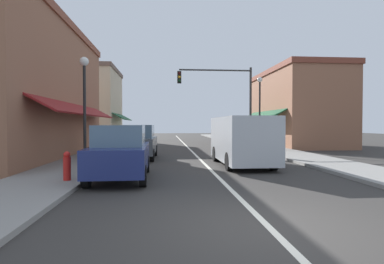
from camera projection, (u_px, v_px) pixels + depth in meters
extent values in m
plane|color=#33302D|center=(189.00, 148.00, 23.42)|extent=(80.00, 80.00, 0.00)
cube|color=gray|center=(115.00, 148.00, 22.93)|extent=(2.60, 56.00, 0.12)
cube|color=gray|center=(260.00, 147.00, 23.90)|extent=(2.60, 56.00, 0.12)
cube|color=silver|center=(189.00, 148.00, 23.42)|extent=(0.14, 52.00, 0.01)
cube|color=#8E5B42|center=(26.00, 93.00, 16.54)|extent=(4.82, 14.00, 6.92)
cube|color=brown|center=(25.00, 24.00, 16.45)|extent=(5.02, 14.20, 0.40)
cube|color=slate|center=(71.00, 132.00, 16.80)|extent=(0.08, 10.64, 1.80)
cube|color=maroon|center=(83.00, 110.00, 16.82)|extent=(1.27, 11.76, 0.73)
cube|color=slate|center=(49.00, 52.00, 13.64)|extent=(0.08, 1.10, 1.30)
cube|color=slate|center=(85.00, 75.00, 19.78)|extent=(0.08, 1.10, 1.30)
cube|color=#8E5B42|center=(297.00, 110.00, 26.16)|extent=(5.04, 10.00, 5.97)
cube|color=brown|center=(297.00, 72.00, 26.08)|extent=(5.24, 10.20, 0.40)
cube|color=slate|center=(268.00, 129.00, 25.98)|extent=(0.08, 7.60, 1.80)
cube|color=#194C2D|center=(261.00, 115.00, 25.90)|extent=(1.27, 8.40, 0.73)
cube|color=slate|center=(278.00, 92.00, 23.72)|extent=(0.08, 1.10, 1.30)
cube|color=slate|center=(260.00, 97.00, 28.10)|extent=(0.08, 1.10, 1.30)
cube|color=#BCAD8E|center=(95.00, 107.00, 32.48)|extent=(4.60, 8.00, 7.21)
cube|color=brown|center=(95.00, 71.00, 32.39)|extent=(4.80, 8.20, 0.40)
cube|color=slate|center=(117.00, 128.00, 32.73)|extent=(0.08, 6.08, 1.80)
cube|color=#194C2D|center=(122.00, 117.00, 32.76)|extent=(1.27, 6.72, 0.73)
cube|color=slate|center=(114.00, 90.00, 30.89)|extent=(0.08, 1.10, 1.30)
cube|color=slate|center=(119.00, 94.00, 34.39)|extent=(0.08, 1.10, 1.30)
cube|color=navy|center=(121.00, 158.00, 10.15)|extent=(1.80, 4.13, 0.80)
cube|color=slate|center=(120.00, 135.00, 10.04)|extent=(1.56, 2.03, 0.66)
cylinder|color=black|center=(103.00, 165.00, 11.42)|extent=(0.21, 0.62, 0.62)
cylinder|color=black|center=(147.00, 164.00, 11.59)|extent=(0.21, 0.62, 0.62)
cylinder|color=black|center=(86.00, 177.00, 8.73)|extent=(0.21, 0.62, 0.62)
cylinder|color=black|center=(143.00, 176.00, 8.90)|extent=(0.21, 0.62, 0.62)
cube|color=#4C5156|center=(139.00, 145.00, 16.24)|extent=(1.83, 4.14, 0.80)
cube|color=slate|center=(138.00, 131.00, 16.13)|extent=(1.57, 2.04, 0.66)
cylinder|color=black|center=(127.00, 151.00, 17.55)|extent=(0.22, 0.62, 0.62)
cylinder|color=black|center=(155.00, 150.00, 17.65)|extent=(0.22, 0.62, 0.62)
cylinder|color=black|center=(119.00, 155.00, 14.85)|extent=(0.22, 0.62, 0.62)
cylinder|color=black|center=(152.00, 155.00, 14.95)|extent=(0.22, 0.62, 0.62)
cube|color=#B2B7BC|center=(242.00, 139.00, 13.59)|extent=(1.98, 5.01, 1.90)
cube|color=slate|center=(230.00, 128.00, 15.96)|extent=(1.73, 0.28, 0.84)
cube|color=black|center=(229.00, 150.00, 16.17)|extent=(1.86, 0.21, 0.24)
cylinder|color=black|center=(216.00, 154.00, 15.07)|extent=(0.24, 0.72, 0.72)
cylinder|color=black|center=(251.00, 154.00, 15.23)|extent=(0.24, 0.72, 0.72)
cylinder|color=black|center=(229.00, 162.00, 11.98)|extent=(0.24, 0.72, 0.72)
cylinder|color=black|center=(274.00, 161.00, 12.14)|extent=(0.24, 0.72, 0.72)
cylinder|color=#333333|center=(251.00, 108.00, 23.89)|extent=(0.18, 0.18, 6.18)
cylinder|color=#333333|center=(215.00, 70.00, 23.57)|extent=(5.51, 0.12, 0.12)
cube|color=black|center=(179.00, 77.00, 23.16)|extent=(0.30, 0.24, 0.90)
sphere|color=#420F0F|center=(179.00, 73.00, 23.03)|extent=(0.20, 0.20, 0.20)
sphere|color=yellow|center=(179.00, 77.00, 23.03)|extent=(0.20, 0.20, 0.20)
sphere|color=#0C3316|center=(179.00, 81.00, 23.04)|extent=(0.20, 0.20, 0.20)
cylinder|color=black|center=(85.00, 117.00, 12.65)|extent=(0.12, 0.12, 4.18)
sphere|color=white|center=(84.00, 61.00, 12.60)|extent=(0.36, 0.36, 0.36)
cylinder|color=black|center=(260.00, 116.00, 21.75)|extent=(0.12, 0.12, 4.75)
sphere|color=white|center=(260.00, 80.00, 21.69)|extent=(0.36, 0.36, 0.36)
cylinder|color=red|center=(67.00, 169.00, 9.28)|extent=(0.22, 0.22, 0.70)
sphere|color=red|center=(67.00, 155.00, 9.27)|extent=(0.20, 0.20, 0.20)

